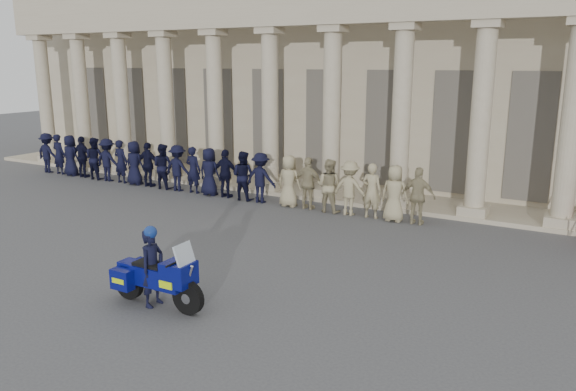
# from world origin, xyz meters

# --- Properties ---
(ground) EXTENTS (90.00, 90.00, 0.00)m
(ground) POSITION_xyz_m (0.00, 0.00, 0.00)
(ground) COLOR #464649
(ground) RESTS_ON ground
(building) EXTENTS (40.00, 12.50, 9.00)m
(building) POSITION_xyz_m (-0.00, 14.74, 4.52)
(building) COLOR tan
(building) RESTS_ON ground
(officer_rank) EXTENTS (18.69, 0.70, 1.84)m
(officer_rank) POSITION_xyz_m (-6.41, 6.45, 0.92)
(officer_rank) COLOR black
(officer_rank) RESTS_ON ground
(motorcycle) EXTENTS (2.34, 0.96, 1.51)m
(motorcycle) POSITION_xyz_m (-0.45, -2.27, 0.65)
(motorcycle) COLOR black
(motorcycle) RESTS_ON ground
(rider) EXTENTS (0.40, 0.61, 1.76)m
(rider) POSITION_xyz_m (-0.58, -2.27, 0.87)
(rider) COLOR black
(rider) RESTS_ON ground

